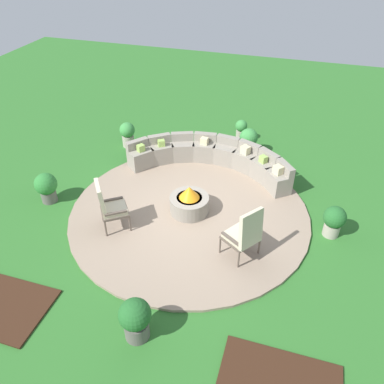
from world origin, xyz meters
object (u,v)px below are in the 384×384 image
(lounge_chair_front_left, at_px, (109,205))
(potted_plant_1, at_px, (46,186))
(potted_plant_2, at_px, (334,220))
(fire_pit, at_px, (189,202))
(potted_plant_0, at_px, (248,140))
(curved_stone_bench, at_px, (212,158))
(lounge_chair_front_right, at_px, (245,233))
(potted_plant_5, at_px, (135,318))
(potted_plant_4, at_px, (128,133))
(potted_plant_3, at_px, (241,130))

(lounge_chair_front_left, height_order, potted_plant_1, lounge_chair_front_left)
(potted_plant_1, xyz_separation_m, potted_plant_2, (6.36, 0.73, -0.01))
(fire_pit, distance_m, lounge_chair_front_left, 1.77)
(potted_plant_0, relative_size, potted_plant_1, 1.05)
(potted_plant_2, bearing_deg, curved_stone_bench, 150.85)
(lounge_chair_front_right, height_order, potted_plant_5, lounge_chair_front_right)
(potted_plant_2, bearing_deg, potted_plant_4, 158.70)
(curved_stone_bench, height_order, potted_plant_2, curved_stone_bench)
(potted_plant_2, relative_size, potted_plant_5, 0.89)
(curved_stone_bench, relative_size, potted_plant_4, 5.87)
(potted_plant_0, height_order, potted_plant_2, potted_plant_0)
(lounge_chair_front_right, relative_size, potted_plant_5, 1.46)
(potted_plant_0, distance_m, potted_plant_2, 3.59)
(lounge_chair_front_left, height_order, potted_plant_4, lounge_chair_front_left)
(fire_pit, xyz_separation_m, potted_plant_4, (-2.61, 2.41, 0.10))
(potted_plant_3, distance_m, potted_plant_5, 6.88)
(fire_pit, xyz_separation_m, curved_stone_bench, (0.02, 1.90, 0.05))
(potted_plant_1, xyz_separation_m, potted_plant_5, (3.42, -2.67, 0.03))
(potted_plant_4, bearing_deg, lounge_chair_front_right, -40.36)
(potted_plant_5, bearing_deg, potted_plant_2, 49.15)
(potted_plant_0, bearing_deg, potted_plant_5, -96.02)
(potted_plant_1, relative_size, potted_plant_4, 1.02)
(potted_plant_0, bearing_deg, curved_stone_bench, -125.57)
(fire_pit, bearing_deg, potted_plant_2, 3.67)
(potted_plant_0, height_order, potted_plant_5, potted_plant_5)
(fire_pit, xyz_separation_m, potted_plant_5, (0.13, -3.21, 0.13))
(potted_plant_2, distance_m, potted_plant_4, 6.09)
(fire_pit, relative_size, curved_stone_bench, 0.20)
(potted_plant_3, bearing_deg, potted_plant_5, -92.59)
(lounge_chair_front_left, bearing_deg, potted_plant_3, 122.34)
(fire_pit, bearing_deg, curved_stone_bench, 89.43)
(curved_stone_bench, bearing_deg, potted_plant_3, 76.67)
(potted_plant_3, bearing_deg, potted_plant_0, -64.51)
(lounge_chair_front_left, distance_m, potted_plant_5, 2.71)
(potted_plant_3, bearing_deg, fire_pit, -96.81)
(curved_stone_bench, bearing_deg, potted_plant_2, -29.15)
(potted_plant_5, bearing_deg, fire_pit, 92.27)
(lounge_chair_front_left, xyz_separation_m, potted_plant_2, (4.49, 1.19, -0.24))
(potted_plant_1, xyz_separation_m, potted_plant_3, (3.73, 4.21, -0.05))
(potted_plant_1, height_order, potted_plant_5, potted_plant_5)
(potted_plant_0, bearing_deg, fire_pit, -104.72)
(potted_plant_0, height_order, potted_plant_3, potted_plant_0)
(curved_stone_bench, relative_size, potted_plant_1, 5.77)
(lounge_chair_front_right, bearing_deg, fire_pit, 87.31)
(fire_pit, height_order, potted_plant_1, potted_plant_1)
(potted_plant_0, distance_m, potted_plant_4, 3.43)
(fire_pit, bearing_deg, potted_plant_3, 83.19)
(lounge_chair_front_left, xyz_separation_m, lounge_chair_front_right, (2.84, -0.01, 0.00))
(potted_plant_1, bearing_deg, potted_plant_4, 76.99)
(potted_plant_4, distance_m, potted_plant_5, 6.25)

